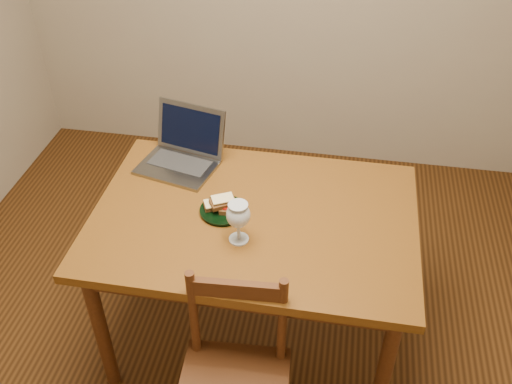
% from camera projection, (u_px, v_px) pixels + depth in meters
% --- Properties ---
extents(floor, '(3.20, 3.20, 0.02)m').
position_uv_depth(floor, '(229.00, 337.00, 2.74)').
color(floor, black).
rests_on(floor, ground).
extents(table, '(1.30, 0.90, 0.74)m').
position_uv_depth(table, '(254.00, 231.00, 2.34)').
color(table, '#552F0E').
rests_on(table, floor).
extents(chair, '(0.42, 0.40, 0.42)m').
position_uv_depth(chair, '(234.00, 376.00, 2.04)').
color(chair, '#3F1E0D').
rests_on(chair, floor).
extents(plate, '(0.19, 0.19, 0.02)m').
position_uv_depth(plate, '(223.00, 211.00, 2.30)').
color(plate, black).
rests_on(plate, table).
extents(sandwich_cheese, '(0.11, 0.09, 0.03)m').
position_uv_depth(sandwich_cheese, '(216.00, 204.00, 2.30)').
color(sandwich_cheese, '#381E0C').
rests_on(sandwich_cheese, plate).
extents(sandwich_tomato, '(0.09, 0.06, 0.03)m').
position_uv_depth(sandwich_tomato, '(231.00, 209.00, 2.27)').
color(sandwich_tomato, '#381E0C').
rests_on(sandwich_tomato, plate).
extents(sandwich_top, '(0.12, 0.10, 0.03)m').
position_uv_depth(sandwich_top, '(223.00, 201.00, 2.28)').
color(sandwich_top, '#381E0C').
rests_on(sandwich_top, plate).
extents(milk_glass, '(0.09, 0.09, 0.18)m').
position_uv_depth(milk_glass, '(238.00, 222.00, 2.12)').
color(milk_glass, white).
rests_on(milk_glass, table).
extents(laptop, '(0.39, 0.37, 0.24)m').
position_uv_depth(laptop, '(183.00, 149.00, 2.55)').
color(laptop, slate).
rests_on(laptop, table).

